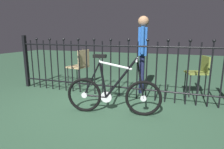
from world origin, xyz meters
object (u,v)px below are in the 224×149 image
object	(u,v)px
person_visitor	(143,48)
chair_tan	(80,64)
bicycle	(113,93)
chair_olive	(199,71)

from	to	relation	value
person_visitor	chair_tan	bearing A→B (deg)	177.78
bicycle	chair_olive	distance (m)	2.00
person_visitor	bicycle	bearing A→B (deg)	-98.21
chair_olive	chair_tan	distance (m)	2.71
chair_tan	person_visitor	bearing A→B (deg)	-2.22
bicycle	person_visitor	world-z (taller)	person_visitor
chair_olive	person_visitor	xyz separation A→B (m)	(-1.15, -0.14, 0.45)
bicycle	chair_olive	xyz separation A→B (m)	(1.35, 1.47, 0.19)
chair_tan	person_visitor	distance (m)	1.62
bicycle	chair_olive	bearing A→B (deg)	47.53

